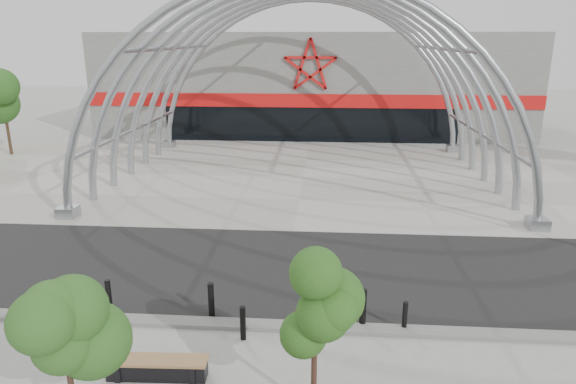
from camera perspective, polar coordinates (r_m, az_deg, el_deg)
ground at (r=14.69m, az=-1.20°, el=-14.34°), size 140.00×140.00×0.00m
road at (r=17.77m, az=-0.12°, el=-8.49°), size 140.00×7.00×0.02m
forecourt at (r=29.05m, az=1.69°, el=1.65°), size 60.00×17.00×0.04m
kerb at (r=14.45m, az=-1.30°, el=-14.65°), size 60.00×0.50×0.12m
arena_building at (r=46.13m, az=2.79°, el=12.27°), size 34.00×15.24×8.00m
vault_canopy at (r=29.05m, az=1.69°, el=1.65°), size 20.80×15.80×20.36m
street_tree_0 at (r=10.39m, az=-23.66°, el=-14.22°), size 1.52×1.52×3.46m
street_tree_1 at (r=10.39m, az=3.04°, el=-12.17°), size 1.51×1.51×3.57m
bench_0 at (r=12.94m, az=-14.32°, el=-18.45°), size 2.37×0.61×0.49m
bollard_0 at (r=15.90m, az=-19.30°, el=-10.78°), size 0.16×0.16×0.98m
bollard_1 at (r=14.86m, az=-8.53°, el=-11.82°), size 0.17×0.17×1.05m
bollard_2 at (r=13.82m, az=-5.03°, el=-14.32°), size 0.15×0.15×0.94m
bollard_3 at (r=14.49m, az=12.85°, el=-13.33°), size 0.14×0.14×0.85m
bollard_4 at (r=14.40m, az=8.33°, el=-12.68°), size 0.18×0.18×1.11m
bg_tree_0 at (r=38.95m, az=-29.30°, el=10.33°), size 3.00×3.00×6.45m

